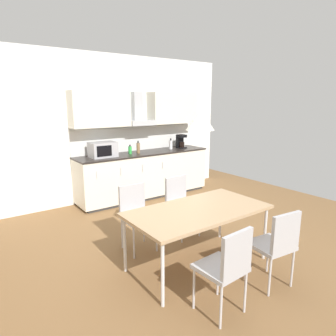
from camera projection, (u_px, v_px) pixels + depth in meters
name	position (u px, v px, depth m)	size (l,w,h in m)	color
ground_plane	(187.00, 258.00, 3.86)	(7.67, 8.52, 0.02)	brown
wall_back	(94.00, 129.00, 5.83)	(6.14, 0.10, 2.87)	white
kitchen_counter	(144.00, 174.00, 6.25)	(2.85, 0.68, 0.94)	#333333
backsplash_tile	(136.00, 139.00, 6.35)	(2.83, 0.02, 0.50)	silver
upper_wall_cabinets	(139.00, 109.00, 6.09)	(2.83, 0.40, 0.67)	silver
microwave	(103.00, 150.00, 5.60)	(0.48, 0.35, 0.28)	#ADADB2
coffee_maker	(181.00, 141.00, 6.70)	(0.18, 0.19, 0.30)	black
bottle_green	(130.00, 150.00, 5.95)	(0.07, 0.07, 0.18)	green
bottle_brown	(138.00, 148.00, 6.02)	(0.07, 0.07, 0.25)	brown
bottle_white	(171.00, 145.00, 6.53)	(0.08, 0.08, 0.23)	white
dining_table	(198.00, 212.00, 3.54)	(1.68, 0.89, 0.72)	tan
chair_near_right	(277.00, 241.00, 3.13)	(0.44, 0.44, 0.87)	#B2B2B7
chair_far_right	(180.00, 200.00, 4.44)	(0.41, 0.41, 0.87)	#B2B2B7
chair_near_left	(227.00, 263.00, 2.70)	(0.42, 0.42, 0.87)	#B2B2B7
chair_far_left	(136.00, 211.00, 4.01)	(0.41, 0.41, 0.87)	#B2B2B7
pendant_lamp	(200.00, 120.00, 3.30)	(0.32, 0.32, 0.22)	silver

